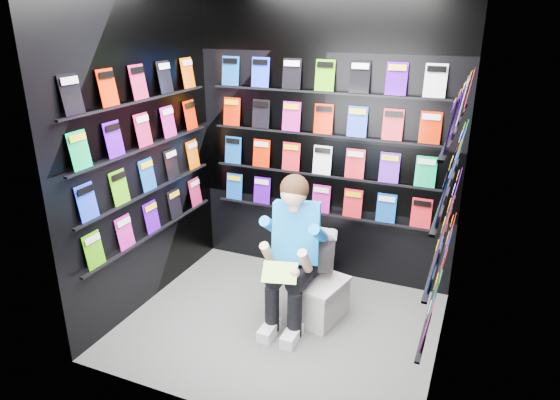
% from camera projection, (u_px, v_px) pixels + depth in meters
% --- Properties ---
extents(floor, '(2.40, 2.40, 0.00)m').
position_uv_depth(floor, '(280.00, 325.00, 4.01)').
color(floor, '#585856').
rests_on(floor, ground).
extents(wall_back, '(2.40, 0.04, 2.60)m').
position_uv_depth(wall_back, '(324.00, 140.00, 4.42)').
color(wall_back, black).
rests_on(wall_back, floor).
extents(wall_front, '(2.40, 0.04, 2.60)m').
position_uv_depth(wall_front, '(208.00, 220.00, 2.69)').
color(wall_front, black).
rests_on(wall_front, floor).
extents(wall_left, '(0.04, 2.00, 2.60)m').
position_uv_depth(wall_left, '(142.00, 153.00, 3.99)').
color(wall_left, black).
rests_on(wall_left, floor).
extents(wall_right, '(0.04, 2.00, 2.60)m').
position_uv_depth(wall_right, '(456.00, 192.00, 3.12)').
color(wall_right, black).
rests_on(wall_right, floor).
extents(comics_back, '(2.10, 0.06, 1.37)m').
position_uv_depth(comics_back, '(323.00, 140.00, 4.39)').
color(comics_back, red).
rests_on(comics_back, wall_back).
extents(comics_left, '(0.06, 1.70, 1.37)m').
position_uv_depth(comics_left, '(145.00, 153.00, 3.98)').
color(comics_left, red).
rests_on(comics_left, wall_left).
extents(comics_right, '(0.06, 1.70, 1.37)m').
position_uv_depth(comics_right, '(452.00, 191.00, 3.12)').
color(comics_right, red).
rests_on(comics_right, wall_right).
extents(toilet, '(0.60, 0.83, 0.73)m').
position_uv_depth(toilet, '(313.00, 257.00, 4.33)').
color(toilet, silver).
rests_on(toilet, floor).
extents(longbox, '(0.31, 0.46, 0.31)m').
position_uv_depth(longbox, '(325.00, 303.00, 4.02)').
color(longbox, silver).
rests_on(longbox, floor).
extents(longbox_lid, '(0.34, 0.48, 0.03)m').
position_uv_depth(longbox_lid, '(325.00, 285.00, 3.96)').
color(longbox_lid, silver).
rests_on(longbox_lid, longbox).
extents(reader, '(0.65, 0.81, 1.31)m').
position_uv_depth(reader, '(297.00, 233.00, 3.87)').
color(reader, blue).
rests_on(reader, toilet).
extents(held_comic, '(0.29, 0.21, 0.11)m').
position_uv_depth(held_comic, '(280.00, 272.00, 3.63)').
color(held_comic, green).
rests_on(held_comic, reader).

